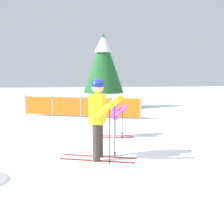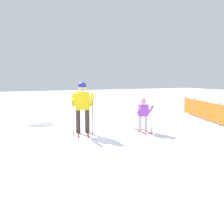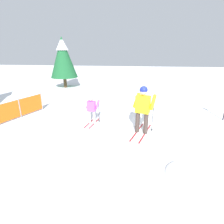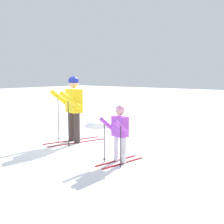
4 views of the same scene
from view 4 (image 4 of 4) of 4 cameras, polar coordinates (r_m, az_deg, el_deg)
name	(u,v)px [view 4 (image 4 of 4)]	position (r m, az deg, el deg)	size (l,w,h in m)	color
ground_plane	(70,143)	(7.79, -8.47, -6.15)	(60.00, 60.00, 0.00)	white
skier_adult	(73,103)	(7.66, -7.94, 1.82)	(1.74, 0.95, 1.80)	maroon
skier_child	(119,129)	(5.83, 1.49, -3.51)	(1.17, 0.57, 1.22)	maroon
snow_mound	(102,125)	(10.26, -2.03, -2.75)	(1.29, 1.09, 0.52)	white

